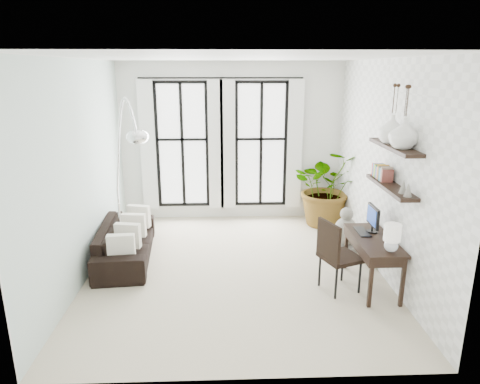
{
  "coord_description": "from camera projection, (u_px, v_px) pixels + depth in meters",
  "views": [
    {
      "loc": [
        -0.16,
        -6.16,
        3.05
      ],
      "look_at": [
        0.09,
        0.3,
        1.18
      ],
      "focal_mm": 32.0,
      "sensor_mm": 36.0,
      "label": 1
    }
  ],
  "objects": [
    {
      "name": "desk_chair",
      "position": [
        335.0,
        252.0,
        5.94
      ],
      "size": [
        0.65,
        0.65,
        1.05
      ],
      "rotation": [
        0.0,
        0.0,
        0.37
      ],
      "color": "black",
      "rests_on": "floor"
    },
    {
      "name": "windows",
      "position": [
        222.0,
        145.0,
        8.65
      ],
      "size": [
        3.26,
        0.13,
        2.65
      ],
      "color": "white",
      "rests_on": "wall_back"
    },
    {
      "name": "buddha",
      "position": [
        345.0,
        233.0,
        7.32
      ],
      "size": [
        0.44,
        0.44,
        0.8
      ],
      "color": "gray",
      "rests_on": "floor"
    },
    {
      "name": "arc_lamp",
      "position": [
        128.0,
        156.0,
        6.76
      ],
      "size": [
        0.77,
        0.45,
        2.63
      ],
      "color": "silver",
      "rests_on": "floor"
    },
    {
      "name": "plant",
      "position": [
        328.0,
        187.0,
        8.5
      ],
      "size": [
        1.43,
        1.24,
        1.58
      ],
      "primitive_type": "imported",
      "rotation": [
        0.0,
        0.0,
        0.01
      ],
      "color": "#2D7228",
      "rests_on": "floor"
    },
    {
      "name": "ceiling",
      "position": [
        235.0,
        57.0,
        5.87
      ],
      "size": [
        5.0,
        5.0,
        0.0
      ],
      "primitive_type": "plane",
      "color": "white",
      "rests_on": "wall_back"
    },
    {
      "name": "throw_pillows",
      "position": [
        131.0,
        230.0,
        7.01
      ],
      "size": [
        0.4,
        1.52,
        0.4
      ],
      "color": "silver",
      "rests_on": "sofa"
    },
    {
      "name": "floor",
      "position": [
        235.0,
        269.0,
        6.76
      ],
      "size": [
        5.0,
        5.0,
        0.0
      ],
      "primitive_type": "plane",
      "color": "beige",
      "rests_on": "ground"
    },
    {
      "name": "wall_back",
      "position": [
        232.0,
        143.0,
        8.72
      ],
      "size": [
        4.5,
        0.0,
        4.5
      ],
      "primitive_type": "plane",
      "rotation": [
        1.57,
        0.0,
        0.0
      ],
      "color": "white",
      "rests_on": "floor"
    },
    {
      "name": "vase_b",
      "position": [
        392.0,
        129.0,
        5.76
      ],
      "size": [
        0.37,
        0.37,
        0.38
      ],
      "primitive_type": "imported",
      "color": "white",
      "rests_on": "shelf_upper"
    },
    {
      "name": "wall_left",
      "position": [
        81.0,
        172.0,
        6.24
      ],
      "size": [
        0.0,
        5.0,
        5.0
      ],
      "primitive_type": "plane",
      "rotation": [
        1.57,
        0.0,
        1.57
      ],
      "color": "silver",
      "rests_on": "floor"
    },
    {
      "name": "sofa",
      "position": [
        126.0,
        242.0,
        7.06
      ],
      "size": [
        0.97,
        2.1,
        0.6
      ],
      "primitive_type": "imported",
      "rotation": [
        0.0,
        0.0,
        1.66
      ],
      "color": "black",
      "rests_on": "floor"
    },
    {
      "name": "vase_a",
      "position": [
        404.0,
        133.0,
        5.38
      ],
      "size": [
        0.37,
        0.37,
        0.38
      ],
      "primitive_type": "imported",
      "color": "white",
      "rests_on": "shelf_upper"
    },
    {
      "name": "desk",
      "position": [
        375.0,
        243.0,
        6.0
      ],
      "size": [
        0.53,
        1.26,
        1.14
      ],
      "color": "black",
      "rests_on": "floor"
    },
    {
      "name": "wall_shelves",
      "position": [
        391.0,
        170.0,
        5.8
      ],
      "size": [
        0.25,
        1.3,
        0.6
      ],
      "color": "black",
      "rests_on": "wall_right"
    },
    {
      "name": "wall_right",
      "position": [
        385.0,
        169.0,
        6.4
      ],
      "size": [
        0.0,
        5.0,
        5.0
      ],
      "primitive_type": "plane",
      "rotation": [
        1.57,
        0.0,
        -1.57
      ],
      "color": "white",
      "rests_on": "floor"
    }
  ]
}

